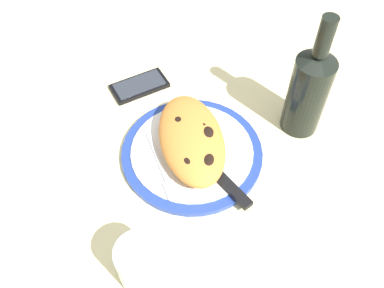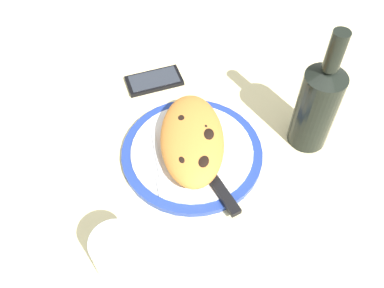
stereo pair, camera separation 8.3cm
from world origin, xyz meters
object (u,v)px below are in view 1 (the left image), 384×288
object	(u,v)px
wine_bottle	(309,90)
calzone	(194,138)
fork	(163,170)
water_glass	(142,265)
knife	(223,180)
plate	(192,152)
smartphone	(139,86)

from	to	relation	value
wine_bottle	calzone	bearing A→B (deg)	-79.79
fork	water_glass	world-z (taller)	water_glass
knife	wine_bottle	xyz separation A→B (cm)	(-13.24, 19.23, 8.51)
knife	water_glass	distance (cm)	22.63
water_glass	wine_bottle	size ratio (longest dim) A/B	0.34
fork	wine_bottle	distance (cm)	32.91
knife	wine_bottle	bearing A→B (deg)	124.56
plate	knife	bearing A→B (deg)	30.01
fork	knife	distance (cm)	11.89
fork	smartphone	world-z (taller)	fork
calzone	plate	bearing A→B (deg)	-36.87
smartphone	wine_bottle	xyz separation A→B (cm)	(16.09, 33.51, 10.01)
plate	wine_bottle	size ratio (longest dim) A/B	1.05
plate	fork	size ratio (longest dim) A/B	1.70
smartphone	knife	bearing A→B (deg)	25.96
smartphone	water_glass	xyz separation A→B (cm)	(44.83, -2.08, 3.59)
plate	fork	xyz separation A→B (cm)	(4.21, -6.33, 1.01)
wine_bottle	fork	bearing A→B (deg)	-73.29
smartphone	water_glass	distance (cm)	45.02
water_glass	knife	bearing A→B (deg)	133.42
calzone	smartphone	distance (cm)	22.97
fork	knife	size ratio (longest dim) A/B	0.88
plate	knife	distance (cm)	9.71
plate	smartphone	xyz separation A→B (cm)	(-21.00, -9.47, -0.19)
plate	water_glass	size ratio (longest dim) A/B	3.06
plate	water_glass	world-z (taller)	water_glass
water_glass	fork	bearing A→B (deg)	165.09
calzone	wine_bottle	bearing A→B (deg)	100.21
water_glass	wine_bottle	distance (cm)	46.20
knife	water_glass	bearing A→B (deg)	-46.58
plate	calzone	bearing A→B (deg)	143.13
plate	calzone	size ratio (longest dim) A/B	1.19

